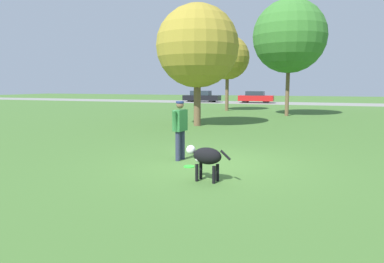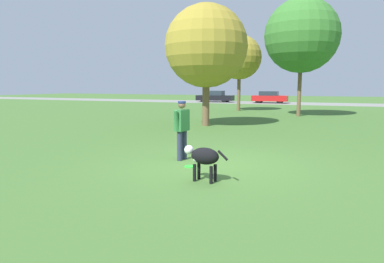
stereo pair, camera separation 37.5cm
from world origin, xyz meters
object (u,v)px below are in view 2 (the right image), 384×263
at_px(parked_car_black, 215,97).
at_px(parked_car_red, 270,97).
at_px(person, 182,126).
at_px(frisbee, 190,166).
at_px(tree_mid_center, 302,36).
at_px(tree_far_left, 239,57).
at_px(tree_near_left, 206,46).
at_px(dog, 203,157).

relative_size(parked_car_black, parked_car_red, 1.12).
xyz_separation_m(person, frisbee, (0.49, -0.65, -0.91)).
xyz_separation_m(tree_mid_center, parked_car_red, (-4.64, 16.01, -4.38)).
bearing_deg(person, tree_mid_center, 3.11).
xyz_separation_m(tree_far_left, parked_car_red, (0.17, 12.80, -3.43)).
bearing_deg(tree_near_left, parked_car_red, 92.34).
relative_size(person, parked_car_black, 0.36).
bearing_deg(dog, tree_mid_center, -84.67).
bearing_deg(parked_car_red, tree_near_left, -89.68).
height_order(frisbee, tree_near_left, tree_near_left).
xyz_separation_m(parked_car_black, parked_car_red, (6.47, 0.04, 0.01)).
relative_size(tree_far_left, parked_car_black, 1.33).
height_order(tree_far_left, parked_car_black, tree_far_left).
relative_size(person, frisbee, 5.93).
bearing_deg(tree_near_left, tree_far_left, 96.12).
xyz_separation_m(person, tree_mid_center, (1.57, 14.77, 4.13)).
bearing_deg(frisbee, dog, -54.48).
bearing_deg(tree_mid_center, person, -96.08).
bearing_deg(tree_far_left, tree_mid_center, -33.75).
height_order(person, frisbee, person).
bearing_deg(frisbee, parked_car_black, 107.72).
relative_size(frisbee, parked_car_red, 0.07).
xyz_separation_m(frisbee, parked_car_black, (-10.03, 31.39, 0.64)).
distance_m(dog, frisbee, 1.38).
bearing_deg(tree_far_left, dog, -77.18).
bearing_deg(parked_car_black, parked_car_red, -0.94).
bearing_deg(parked_car_black, tree_near_left, -73.55).
distance_m(tree_near_left, parked_car_red, 23.46).
height_order(dog, parked_car_red, parked_car_red).
bearing_deg(parked_car_red, person, -86.32).
bearing_deg(dog, frisbee, -47.98).
height_order(parked_car_black, parked_car_red, parked_car_black).
bearing_deg(tree_near_left, frisbee, -72.34).
distance_m(tree_mid_center, parked_car_black, 19.95).
height_order(person, parked_car_red, person).
relative_size(frisbee, tree_mid_center, 0.04).
distance_m(tree_far_left, parked_car_black, 14.64).
bearing_deg(frisbee, tree_near_left, 107.66).
distance_m(tree_near_left, tree_mid_center, 8.19).
bearing_deg(frisbee, person, 127.24).
relative_size(person, dog, 1.57).
height_order(tree_mid_center, parked_car_red, tree_mid_center).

